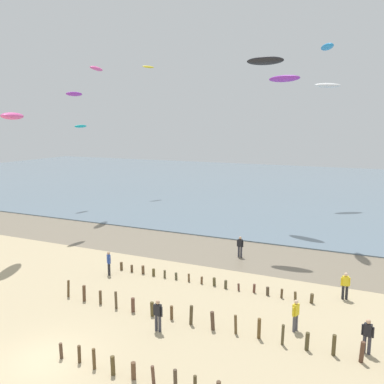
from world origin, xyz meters
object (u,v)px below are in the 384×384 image
kite_aloft_3 (284,79)px  kite_aloft_11 (96,69)px  person_by_waterline (240,246)px  kite_aloft_9 (327,47)px  kite_aloft_2 (265,61)px  kite_aloft_4 (74,94)px  person_nearest_camera (158,315)px  person_mid_beach (109,262)px  kite_aloft_5 (328,85)px  kite_aloft_10 (81,126)px  person_left_flank (345,285)px  person_far_down_beach (296,314)px  kite_aloft_1 (12,116)px  kite_aloft_6 (148,67)px  person_right_flank (367,335)px

kite_aloft_3 → kite_aloft_11: size_ratio=1.27×
person_by_waterline → kite_aloft_9: bearing=62.8°
kite_aloft_3 → kite_aloft_9: kite_aloft_9 is taller
kite_aloft_2 → kite_aloft_4: bearing=-175.3°
person_nearest_camera → person_mid_beach: 9.06m
kite_aloft_3 → kite_aloft_11: kite_aloft_11 is taller
kite_aloft_5 → kite_aloft_10: bearing=173.5°
kite_aloft_9 → kite_aloft_11: size_ratio=1.01×
person_left_flank → person_far_down_beach: 5.60m
person_nearest_camera → kite_aloft_1: 20.97m
kite_aloft_2 → kite_aloft_6: size_ratio=1.57×
kite_aloft_3 → kite_aloft_10: size_ratio=1.92×
kite_aloft_4 → kite_aloft_11: 8.90m
person_nearest_camera → kite_aloft_1: bearing=157.8°
person_far_down_beach → kite_aloft_4: bearing=153.0°
person_left_flank → person_right_flank: same height
person_by_waterline → kite_aloft_6: size_ratio=0.86×
person_by_waterline → kite_aloft_3: 18.88m
person_far_down_beach → kite_aloft_9: bearing=94.3°
person_mid_beach → person_far_down_beach: 13.85m
kite_aloft_5 → person_right_flank: bearing=-113.7°
kite_aloft_9 → kite_aloft_10: size_ratio=1.53×
person_left_flank → kite_aloft_6: (-30.96, 29.61, 18.11)m
person_by_waterline → person_nearest_camera: bearing=-90.8°
person_left_flank → kite_aloft_3: 23.88m
kite_aloft_2 → kite_aloft_11: (-21.31, 5.33, 1.12)m
kite_aloft_9 → kite_aloft_10: (-29.76, 2.04, -7.13)m
kite_aloft_1 → kite_aloft_4: size_ratio=1.71×
person_far_down_beach → kite_aloft_10: kite_aloft_10 is taller
person_mid_beach → kite_aloft_2: (7.80, 11.91, 14.92)m
person_right_flank → kite_aloft_1: (-26.82, 4.69, 10.34)m
kite_aloft_2 → kite_aloft_6: 30.92m
person_right_flank → kite_aloft_9: 26.72m
person_far_down_beach → kite_aloft_11: kite_aloft_11 is taller
person_right_flank → kite_aloft_10: size_ratio=0.92×
kite_aloft_3 → person_mid_beach: bearing=88.2°
person_mid_beach → person_far_down_beach: same height
kite_aloft_1 → kite_aloft_3: size_ratio=1.00×
kite_aloft_1 → kite_aloft_10: size_ratio=1.91×
person_far_down_beach → kite_aloft_1: 25.85m
kite_aloft_6 → kite_aloft_4: bearing=-139.4°
kite_aloft_1 → person_left_flank: bearing=67.8°
kite_aloft_6 → kite_aloft_10: (-2.33, -13.15, -8.71)m
kite_aloft_1 → kite_aloft_9: 27.64m
person_nearest_camera → kite_aloft_10: (-24.76, 24.65, 9.40)m
kite_aloft_2 → kite_aloft_3: 8.13m
kite_aloft_1 → kite_aloft_2: (17.58, 10.63, 4.58)m
person_mid_beach → kite_aloft_2: size_ratio=0.55×
kite_aloft_10 → kite_aloft_11: 8.03m
kite_aloft_4 → kite_aloft_5: (20.92, 23.98, 2.00)m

